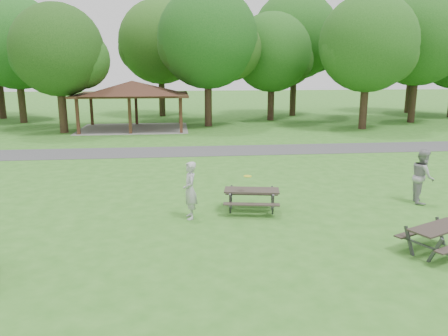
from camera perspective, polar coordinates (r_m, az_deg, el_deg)
ground at (r=12.04m, az=-2.70°, el=-10.49°), size 160.00×160.00×0.00m
asphalt_path at (r=25.48m, az=-4.69°, el=2.19°), size 120.00×3.20×0.02m
pavilion at (r=35.22m, az=-11.89°, el=9.98°), size 8.60×7.01×3.76m
tree_row_c at (r=42.22m, az=-25.38°, el=14.23°), size 8.19×7.80×10.67m
tree_row_d at (r=34.56m, az=-20.73°, el=13.87°), size 6.93×6.60×9.27m
tree_row_e at (r=36.20m, az=-1.97°, el=16.21°), size 8.40×8.00×11.02m
tree_row_f at (r=40.51m, az=6.40°, el=14.48°), size 7.35×7.00×9.55m
tree_row_g at (r=36.21m, az=18.40°, el=14.86°), size 7.77×7.40×10.25m
tree_row_h at (r=42.08m, az=24.17°, el=15.01°), size 8.61×8.20×11.37m
tree_deep_b at (r=44.11m, az=-8.18°, el=15.67°), size 8.40×8.00×11.13m
tree_deep_c at (r=44.69m, az=9.38°, el=16.31°), size 8.82×8.40×11.90m
tree_deep_d at (r=51.00m, az=23.58°, el=14.54°), size 8.40×8.00×11.27m
picnic_table_middle at (r=14.82m, az=3.63°, el=-3.51°), size 2.07×1.77×0.80m
picnic_table_far at (r=12.86m, az=26.23°, el=-7.62°), size 2.19×2.02×0.76m
frisbee_in_flight at (r=14.33m, az=3.10°, el=-1.07°), size 0.30×0.30×0.02m
frisbee_thrower at (r=14.07m, az=-4.46°, el=-2.94°), size 0.53×0.73×1.88m
frisbee_catcher at (r=17.23m, az=24.50°, el=-0.99°), size 0.99×1.13×1.95m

